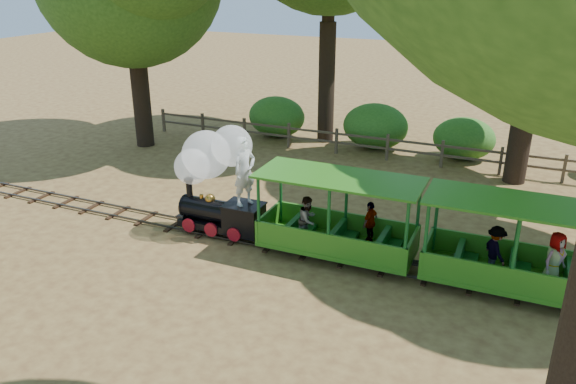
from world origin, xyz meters
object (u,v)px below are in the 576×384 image
at_px(locomotive, 215,172).
at_px(fence, 362,142).
at_px(carriage_front, 336,228).
at_px(carriage_rear, 515,260).

height_order(locomotive, fence, locomotive).
distance_m(locomotive, fence, 8.19).
distance_m(carriage_front, carriage_rear, 4.12).
relative_size(locomotive, carriage_rear, 0.79).
bearing_deg(fence, locomotive, -101.89).
distance_m(carriage_front, fence, 8.19).
height_order(locomotive, carriage_rear, locomotive).
bearing_deg(locomotive, carriage_front, -1.22).
height_order(carriage_front, carriage_rear, same).
height_order(locomotive, carriage_front, locomotive).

